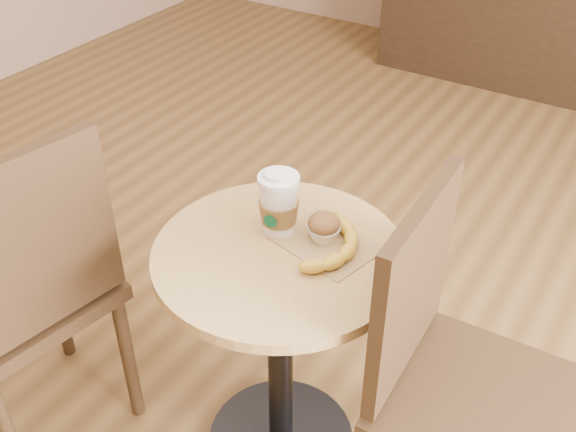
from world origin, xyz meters
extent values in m
cylinder|color=black|center=(-0.07, 0.10, 0.38)|extent=(0.07, 0.07, 0.72)
cylinder|color=tan|center=(-0.07, 0.10, 0.73)|extent=(0.62, 0.62, 0.03)
cube|color=#332212|center=(-0.75, -0.21, 0.51)|extent=(0.52, 0.52, 0.05)
cylinder|color=#332212|center=(-0.91, 0.02, 0.26)|extent=(0.04, 0.04, 0.51)
cylinder|color=#332212|center=(-0.52, -0.05, 0.26)|extent=(0.04, 0.04, 0.51)
cube|color=#332212|center=(-0.54, -0.24, 0.80)|extent=(0.11, 0.43, 0.48)
cube|color=#332212|center=(0.46, 0.14, 0.49)|extent=(0.45, 0.45, 0.04)
cylinder|color=#332212|center=(0.27, 0.32, 0.25)|extent=(0.04, 0.04, 0.49)
cube|color=#332212|center=(0.26, 0.13, 0.77)|extent=(0.05, 0.42, 0.46)
cube|color=olive|center=(0.01, 0.19, 0.75)|extent=(0.28, 0.23, 0.00)
cylinder|color=white|center=(-0.12, 0.17, 0.90)|extent=(0.10, 0.10, 0.01)
cylinder|color=white|center=(-0.12, 0.17, 0.92)|extent=(0.07, 0.07, 0.01)
cylinder|color=#07492C|center=(-0.11, 0.12, 0.81)|extent=(0.03, 0.01, 0.03)
ellipsoid|color=brown|center=(0.00, 0.20, 0.80)|extent=(0.08, 0.08, 0.05)
ellipsoid|color=beige|center=(0.00, 0.20, 0.82)|extent=(0.03, 0.03, 0.02)
camera|label=1|loc=(0.62, -0.97, 1.77)|focal=42.00mm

